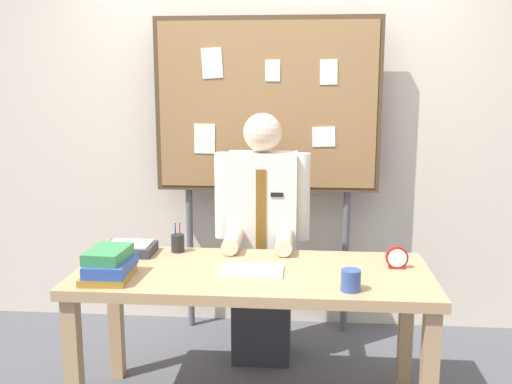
# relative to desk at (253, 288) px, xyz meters

# --- Properties ---
(back_wall) EXTENTS (6.40, 0.08, 2.70)m
(back_wall) POSITION_rel_desk_xyz_m (0.00, 1.20, 0.69)
(back_wall) COLOR beige
(back_wall) RESTS_ON ground_plane
(desk) EXTENTS (1.71, 0.72, 0.75)m
(desk) POSITION_rel_desk_xyz_m (0.00, 0.00, 0.00)
(desk) COLOR tan
(desk) RESTS_ON ground_plane
(person) EXTENTS (0.55, 0.56, 1.47)m
(person) POSITION_rel_desk_xyz_m (0.00, 0.60, 0.03)
(person) COLOR #2D2D33
(person) RESTS_ON ground_plane
(bulletin_board) EXTENTS (1.42, 0.09, 2.05)m
(bulletin_board) POSITION_rel_desk_xyz_m (-0.00, 1.00, 0.82)
(bulletin_board) COLOR #4C3823
(bulletin_board) RESTS_ON ground_plane
(book_stack) EXTENTS (0.22, 0.29, 0.14)m
(book_stack) POSITION_rel_desk_xyz_m (-0.65, -0.18, 0.16)
(book_stack) COLOR olive
(book_stack) RESTS_ON desk
(open_notebook) EXTENTS (0.30, 0.20, 0.01)m
(open_notebook) POSITION_rel_desk_xyz_m (0.00, -0.02, 0.10)
(open_notebook) COLOR #F4EFCC
(open_notebook) RESTS_ON desk
(desk_clock) EXTENTS (0.11, 0.04, 0.11)m
(desk_clock) POSITION_rel_desk_xyz_m (0.70, 0.09, 0.14)
(desk_clock) COLOR maroon
(desk_clock) RESTS_ON desk
(coffee_mug) EXTENTS (0.09, 0.09, 0.09)m
(coffee_mug) POSITION_rel_desk_xyz_m (0.45, -0.25, 0.14)
(coffee_mug) COLOR #334C8C
(coffee_mug) RESTS_ON desk
(pen_holder) EXTENTS (0.07, 0.07, 0.16)m
(pen_holder) POSITION_rel_desk_xyz_m (-0.43, 0.27, 0.14)
(pen_holder) COLOR #262626
(pen_holder) RESTS_ON desk
(paper_tray) EXTENTS (0.26, 0.20, 0.06)m
(paper_tray) POSITION_rel_desk_xyz_m (-0.68, 0.22, 0.12)
(paper_tray) COLOR #333338
(paper_tray) RESTS_ON desk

